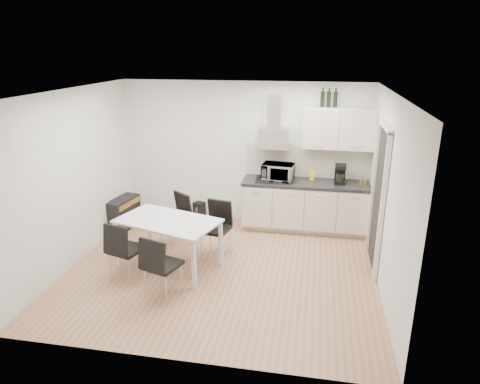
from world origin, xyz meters
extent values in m
plane|color=tan|center=(0.00, 0.00, 0.00)|extent=(4.50, 4.50, 0.00)
cube|color=white|center=(0.00, 2.00, 1.30)|extent=(4.50, 0.10, 2.60)
cube|color=white|center=(0.00, -2.00, 1.30)|extent=(4.50, 0.10, 2.60)
cube|color=white|center=(-2.25, 0.00, 1.30)|extent=(0.10, 4.00, 2.60)
cube|color=white|center=(2.25, 0.00, 1.30)|extent=(0.10, 4.00, 2.60)
plane|color=white|center=(0.00, 0.00, 2.60)|extent=(4.50, 4.50, 0.00)
cube|color=white|center=(2.21, 0.55, 1.05)|extent=(0.08, 1.04, 2.10)
cube|color=beige|center=(1.15, 1.74, 0.05)|extent=(2.16, 0.52, 0.10)
cube|color=silver|center=(1.15, 1.70, 0.48)|extent=(2.20, 0.60, 0.76)
cube|color=#242427|center=(1.15, 1.69, 0.90)|extent=(2.22, 0.64, 0.04)
cube|color=beige|center=(1.15, 1.99, 1.21)|extent=(2.20, 0.02, 0.58)
cube|color=silver|center=(1.65, 1.82, 1.85)|extent=(1.20, 0.35, 0.70)
cube|color=silver|center=(0.55, 1.78, 1.65)|extent=(0.60, 0.46, 0.30)
cube|color=silver|center=(0.55, 1.89, 2.10)|extent=(0.22, 0.20, 0.55)
imported|color=silver|center=(0.66, 1.68, 1.10)|extent=(0.57, 0.36, 0.37)
cube|color=yellow|center=(1.25, 1.80, 1.01)|extent=(0.08, 0.04, 0.18)
cylinder|color=brown|center=(2.08, 1.65, 0.98)|extent=(0.04, 0.04, 0.11)
cylinder|color=#4C6626|center=(2.14, 1.65, 0.98)|extent=(0.04, 0.04, 0.11)
cylinder|color=black|center=(1.35, 1.82, 2.36)|extent=(0.07, 0.07, 0.32)
cylinder|color=black|center=(1.45, 1.82, 2.36)|extent=(0.07, 0.07, 0.32)
cylinder|color=black|center=(1.56, 1.82, 2.36)|extent=(0.07, 0.07, 0.32)
cube|color=white|center=(-0.79, -0.03, 0.73)|extent=(1.64, 1.22, 0.03)
cube|color=white|center=(-1.55, -0.18, 0.36)|extent=(0.06, 0.06, 0.72)
cube|color=white|center=(-0.25, -0.58, 0.36)|extent=(0.06, 0.06, 0.72)
cube|color=white|center=(-1.34, 0.52, 0.36)|extent=(0.06, 0.06, 0.72)
cube|color=white|center=(-0.04, 0.13, 0.36)|extent=(0.06, 0.06, 0.72)
cube|color=black|center=(-2.09, 1.19, 0.29)|extent=(0.41, 0.73, 0.57)
cube|color=gold|center=(-1.94, 1.19, 0.49)|extent=(0.12, 0.61, 0.09)
cube|color=black|center=(-0.86, 1.90, 0.16)|extent=(0.25, 0.24, 0.32)
camera|label=1|loc=(1.29, -5.55, 3.16)|focal=32.00mm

